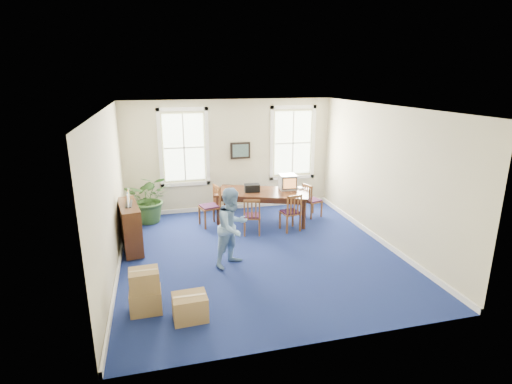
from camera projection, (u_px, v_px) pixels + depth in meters
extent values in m
plane|color=navy|center=(258.00, 253.00, 8.93)|extent=(6.50, 6.50, 0.00)
plane|color=white|center=(259.00, 108.00, 8.04)|extent=(6.50, 6.50, 0.00)
plane|color=beige|center=(230.00, 156.00, 11.51)|extent=(6.50, 0.00, 6.50)
plane|color=beige|center=(318.00, 244.00, 5.46)|extent=(6.50, 0.00, 6.50)
plane|color=beige|center=(110.00, 194.00, 7.77)|extent=(0.00, 6.50, 6.50)
plane|color=beige|center=(384.00, 176.00, 9.20)|extent=(0.00, 6.50, 6.50)
cube|color=white|center=(231.00, 207.00, 11.91)|extent=(6.00, 0.04, 0.12)
cube|color=white|center=(119.00, 266.00, 8.21)|extent=(0.04, 6.50, 0.12)
cube|color=white|center=(377.00, 238.00, 9.62)|extent=(0.04, 6.50, 0.12)
cube|color=white|center=(300.00, 188.00, 10.96)|extent=(0.19, 0.21, 0.04)
cube|color=black|center=(252.00, 188.00, 10.67)|extent=(0.42, 0.30, 0.20)
imported|color=#759DCA|center=(233.00, 227.00, 8.18)|extent=(1.03, 0.98, 1.67)
cube|color=#432212|center=(130.00, 227.00, 9.01)|extent=(0.58, 1.38, 1.05)
imported|color=#2B4D1F|center=(150.00, 198.00, 10.67)|extent=(1.37, 1.24, 1.34)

